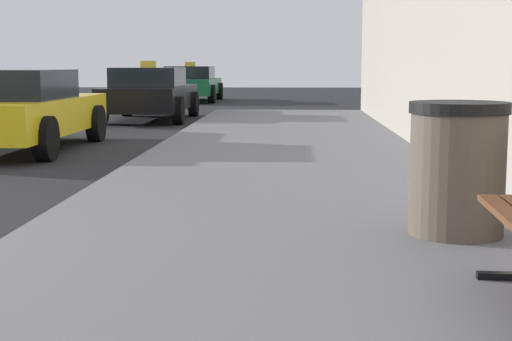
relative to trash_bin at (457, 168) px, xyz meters
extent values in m
cube|color=slate|center=(-1.21, -1.09, -0.55)|extent=(4.00, 32.00, 0.15)
cylinder|color=brown|center=(0.00, 0.00, -0.04)|extent=(0.67, 0.67, 0.87)
cylinder|color=black|center=(0.00, 0.00, 0.43)|extent=(0.70, 0.70, 0.08)
cube|color=yellow|center=(-5.54, 6.48, -0.08)|extent=(1.82, 4.34, 0.55)
cube|color=black|center=(-5.54, 6.26, 0.42)|extent=(1.60, 1.95, 0.45)
cylinder|color=black|center=(-4.63, 7.87, -0.31)|extent=(0.22, 0.64, 0.64)
cylinder|color=black|center=(-4.63, 5.09, -0.31)|extent=(0.22, 0.64, 0.64)
cube|color=black|center=(-4.62, 13.06, -0.08)|extent=(1.75, 4.26, 0.55)
cube|color=black|center=(-4.62, 12.84, 0.42)|extent=(1.54, 1.92, 0.45)
cube|color=yellow|center=(-4.62, 12.84, 0.72)|extent=(0.36, 0.14, 0.16)
cylinder|color=black|center=(-5.49, 14.42, -0.31)|extent=(0.22, 0.64, 0.64)
cylinder|color=black|center=(-3.74, 14.42, -0.31)|extent=(0.22, 0.64, 0.64)
cylinder|color=black|center=(-5.49, 11.69, -0.31)|extent=(0.22, 0.64, 0.64)
cylinder|color=black|center=(-3.74, 11.69, -0.31)|extent=(0.22, 0.64, 0.64)
cube|color=#196638|center=(-4.86, 22.48, -0.08)|extent=(1.80, 4.52, 0.55)
cube|color=black|center=(-4.86, 22.26, 0.42)|extent=(1.59, 2.03, 0.45)
cube|color=yellow|center=(-4.86, 22.26, 0.72)|extent=(0.36, 0.14, 0.16)
cylinder|color=black|center=(-5.76, 23.93, -0.31)|extent=(0.22, 0.64, 0.64)
cylinder|color=black|center=(-3.96, 23.93, -0.31)|extent=(0.22, 0.64, 0.64)
cylinder|color=black|center=(-5.76, 21.04, -0.31)|extent=(0.22, 0.64, 0.64)
cylinder|color=black|center=(-3.96, 21.04, -0.31)|extent=(0.22, 0.64, 0.64)
camera|label=1|loc=(-1.18, -5.43, 0.73)|focal=53.62mm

